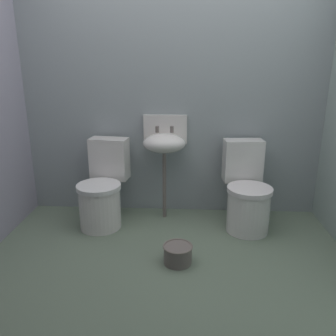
# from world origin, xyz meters

# --- Properties ---
(ground_plane) EXTENTS (3.28, 2.52, 0.08)m
(ground_plane) POSITION_xyz_m (0.00, 0.00, -0.04)
(ground_plane) COLOR slate
(wall_back) EXTENTS (3.28, 0.10, 2.41)m
(wall_back) POSITION_xyz_m (0.00, 1.11, 1.20)
(wall_back) COLOR #8E979B
(wall_back) RESTS_ON ground
(toilet_left) EXTENTS (0.46, 0.64, 0.78)m
(toilet_left) POSITION_xyz_m (-0.63, 0.71, 0.32)
(toilet_left) COLOR silver
(toilet_left) RESTS_ON ground
(toilet_right) EXTENTS (0.44, 0.62, 0.78)m
(toilet_right) POSITION_xyz_m (0.70, 0.71, 0.32)
(toilet_right) COLOR silver
(toilet_right) RESTS_ON ground
(sink) EXTENTS (0.42, 0.35, 0.99)m
(sink) POSITION_xyz_m (-0.07, 0.90, 0.75)
(sink) COLOR #6D625E
(sink) RESTS_ON ground
(bucket) EXTENTS (0.23, 0.23, 0.15)m
(bucket) POSITION_xyz_m (0.09, 0.06, 0.08)
(bucket) COLOR #6D625E
(bucket) RESTS_ON ground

